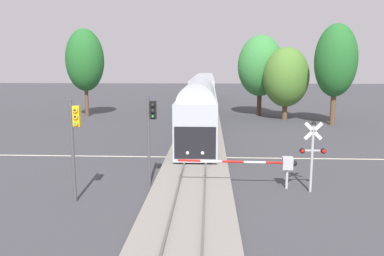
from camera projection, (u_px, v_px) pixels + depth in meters
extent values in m
plane|color=#3D3D42|center=(196.00, 157.00, 28.03)|extent=(220.00, 220.00, 0.00)
cube|color=beige|center=(196.00, 157.00, 28.03)|extent=(44.00, 0.20, 0.01)
cube|color=gray|center=(196.00, 156.00, 28.01)|extent=(4.40, 80.00, 0.18)
cube|color=#56514C|center=(187.00, 154.00, 28.02)|extent=(0.10, 80.00, 0.14)
cube|color=#56514C|center=(206.00, 154.00, 27.95)|extent=(0.10, 80.00, 0.14)
cube|color=#B2B7C1|center=(199.00, 116.00, 33.35)|extent=(3.00, 17.19, 3.90)
cube|color=black|center=(195.00, 143.00, 24.96)|extent=(2.76, 0.08, 2.15)
cylinder|color=#B2B7C1|center=(199.00, 96.00, 33.05)|extent=(2.76, 15.47, 2.76)
sphere|color=#F4F2CC|center=(187.00, 153.00, 25.09)|extent=(0.24, 0.24, 0.24)
sphere|color=#F4F2CC|center=(203.00, 153.00, 25.04)|extent=(0.24, 0.24, 0.24)
cube|color=#B7BCC6|center=(203.00, 95.00, 52.79)|extent=(3.00, 20.59, 4.60)
cube|color=black|center=(214.00, 93.00, 52.67)|extent=(0.04, 18.53, 0.90)
cube|color=gold|center=(214.00, 103.00, 52.91)|extent=(0.04, 18.94, 0.36)
cube|color=#B7BCC6|center=(205.00, 86.00, 73.96)|extent=(3.00, 20.59, 4.60)
cube|color=black|center=(213.00, 84.00, 73.84)|extent=(0.04, 18.53, 0.90)
cube|color=gold|center=(213.00, 92.00, 74.08)|extent=(0.04, 18.94, 0.36)
cylinder|color=#B7B7BC|center=(287.00, 179.00, 20.90)|extent=(0.14, 0.14, 1.10)
cube|color=#B7B7BC|center=(287.00, 163.00, 20.75)|extent=(0.56, 0.40, 0.70)
sphere|color=black|center=(294.00, 163.00, 20.74)|extent=(0.36, 0.36, 0.36)
cylinder|color=red|center=(277.00, 163.00, 20.78)|extent=(1.20, 0.12, 0.14)
cylinder|color=white|center=(255.00, 162.00, 20.83)|extent=(1.20, 0.12, 0.14)
cylinder|color=red|center=(233.00, 162.00, 20.88)|extent=(1.20, 0.12, 0.14)
cylinder|color=white|center=(211.00, 161.00, 20.94)|extent=(1.20, 0.12, 0.14)
cylinder|color=red|center=(190.00, 161.00, 20.99)|extent=(1.20, 0.12, 0.14)
sphere|color=red|center=(179.00, 160.00, 21.01)|extent=(0.14, 0.14, 0.14)
cylinder|color=#B2B2B7|center=(312.00, 159.00, 20.15)|extent=(0.14, 0.14, 3.69)
cube|color=white|center=(313.00, 131.00, 19.88)|extent=(0.98, 0.05, 0.98)
cube|color=white|center=(313.00, 131.00, 19.88)|extent=(0.98, 0.05, 0.98)
cube|color=#B2B2B7|center=(312.00, 150.00, 20.07)|extent=(1.10, 0.08, 0.08)
cylinder|color=black|center=(302.00, 151.00, 20.00)|extent=(0.26, 0.18, 0.26)
cylinder|color=black|center=(323.00, 151.00, 19.95)|extent=(0.26, 0.18, 0.26)
sphere|color=red|center=(303.00, 151.00, 19.90)|extent=(0.20, 0.20, 0.20)
sphere|color=red|center=(324.00, 151.00, 19.85)|extent=(0.20, 0.20, 0.20)
cone|color=black|center=(314.00, 122.00, 19.82)|extent=(0.28, 0.28, 0.22)
cylinder|color=#4C4C51|center=(149.00, 141.00, 21.15)|extent=(0.16, 0.16, 5.12)
cube|color=black|center=(153.00, 110.00, 20.84)|extent=(0.34, 0.26, 1.00)
sphere|color=#262626|center=(153.00, 105.00, 20.64)|extent=(0.20, 0.20, 0.20)
cylinder|color=black|center=(153.00, 105.00, 20.61)|extent=(0.24, 0.10, 0.24)
sphere|color=#262626|center=(153.00, 110.00, 20.69)|extent=(0.20, 0.20, 0.20)
cylinder|color=black|center=(153.00, 110.00, 20.66)|extent=(0.24, 0.10, 0.24)
sphere|color=green|center=(153.00, 116.00, 20.75)|extent=(0.20, 0.20, 0.20)
cylinder|color=black|center=(153.00, 116.00, 20.72)|extent=(0.24, 0.10, 0.24)
cylinder|color=#4C4C51|center=(73.00, 152.00, 18.57)|extent=(0.16, 0.16, 5.13)
cube|color=gold|center=(77.00, 116.00, 18.26)|extent=(0.34, 0.26, 1.00)
sphere|color=#262626|center=(75.00, 110.00, 18.06)|extent=(0.20, 0.20, 0.20)
cylinder|color=gold|center=(75.00, 110.00, 18.03)|extent=(0.24, 0.10, 0.24)
sphere|color=#262626|center=(76.00, 117.00, 18.11)|extent=(0.20, 0.20, 0.20)
cylinder|color=gold|center=(75.00, 117.00, 18.08)|extent=(0.24, 0.10, 0.24)
sphere|color=green|center=(76.00, 123.00, 18.16)|extent=(0.20, 0.20, 0.20)
cylinder|color=gold|center=(76.00, 123.00, 18.14)|extent=(0.24, 0.10, 0.24)
cylinder|color=brown|center=(285.00, 109.00, 47.04)|extent=(0.63, 0.63, 2.53)
ellipsoid|color=#4C7A2D|center=(286.00, 77.00, 46.38)|extent=(5.57, 5.57, 7.29)
cylinder|color=brown|center=(333.00, 106.00, 42.69)|extent=(0.57, 0.57, 4.22)
ellipsoid|color=#236628|center=(336.00, 60.00, 41.84)|extent=(4.62, 4.62, 8.04)
cylinder|color=#4C3828|center=(259.00, 102.00, 50.81)|extent=(0.60, 0.60, 3.62)
ellipsoid|color=#38843D|center=(260.00, 66.00, 50.01)|extent=(5.94, 5.94, 8.00)
cylinder|color=brown|center=(87.00, 100.00, 49.72)|extent=(0.46, 0.46, 4.35)
ellipsoid|color=#236628|center=(85.00, 60.00, 48.86)|extent=(4.88, 4.88, 7.98)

